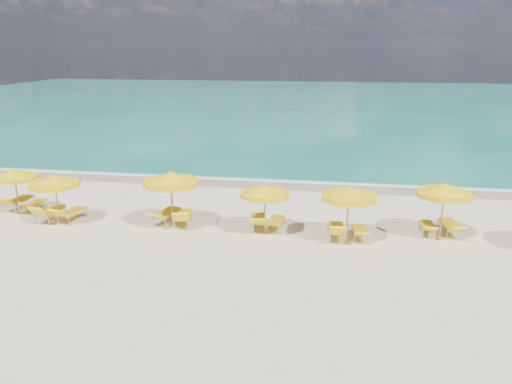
# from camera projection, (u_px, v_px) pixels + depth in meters

# --- Properties ---
(ground_plane) EXTENTS (120.00, 120.00, 0.00)m
(ground_plane) POSITION_uv_depth(u_px,v_px,m) (250.00, 230.00, 20.32)
(ground_plane) COLOR beige
(ocean) EXTENTS (120.00, 80.00, 0.30)m
(ocean) POSITION_uv_depth(u_px,v_px,m) (313.00, 103.00, 65.77)
(ocean) COLOR #136E5E
(ocean) RESTS_ON ground
(wet_sand_band) EXTENTS (120.00, 2.60, 0.01)m
(wet_sand_band) POSITION_uv_depth(u_px,v_px,m) (273.00, 183.00, 27.33)
(wet_sand_band) COLOR tan
(wet_sand_band) RESTS_ON ground
(foam_line) EXTENTS (120.00, 1.20, 0.03)m
(foam_line) POSITION_uv_depth(u_px,v_px,m) (275.00, 179.00, 28.09)
(foam_line) COLOR white
(foam_line) RESTS_ON ground
(whitecap_near) EXTENTS (14.00, 0.36, 0.05)m
(whitecap_near) POSITION_uv_depth(u_px,v_px,m) (211.00, 146.00, 37.35)
(whitecap_near) COLOR white
(whitecap_near) RESTS_ON ground
(whitecap_far) EXTENTS (18.00, 0.30, 0.05)m
(whitecap_far) POSITION_uv_depth(u_px,v_px,m) (393.00, 136.00, 41.80)
(whitecap_far) COLOR white
(whitecap_far) RESTS_ON ground
(umbrella_0) EXTENTS (2.52, 2.52, 2.09)m
(umbrella_0) POSITION_uv_depth(u_px,v_px,m) (14.00, 175.00, 21.96)
(umbrella_0) COLOR tan
(umbrella_0) RESTS_ON ground
(umbrella_1) EXTENTS (2.22, 2.22, 2.14)m
(umbrella_1) POSITION_uv_depth(u_px,v_px,m) (54.00, 181.00, 20.70)
(umbrella_1) COLOR tan
(umbrella_1) RESTS_ON ground
(umbrella_2) EXTENTS (3.12, 3.12, 2.40)m
(umbrella_2) POSITION_uv_depth(u_px,v_px,m) (171.00, 179.00, 20.21)
(umbrella_2) COLOR tan
(umbrella_2) RESTS_ON ground
(umbrella_3) EXTENTS (2.68, 2.68, 2.07)m
(umbrella_3) POSITION_uv_depth(u_px,v_px,m) (265.00, 191.00, 19.51)
(umbrella_3) COLOR tan
(umbrella_3) RESTS_ON ground
(umbrella_4) EXTENTS (2.89, 2.89, 2.24)m
(umbrella_4) POSITION_uv_depth(u_px,v_px,m) (349.00, 193.00, 18.72)
(umbrella_4) COLOR tan
(umbrella_4) RESTS_ON ground
(umbrella_5) EXTENTS (2.83, 2.83, 2.23)m
(umbrella_5) POSITION_uv_depth(u_px,v_px,m) (444.00, 190.00, 19.13)
(umbrella_5) COLOR tan
(umbrella_5) RESTS_ON ground
(lounger_0_left) EXTENTS (0.81, 2.02, 0.89)m
(lounger_0_left) POSITION_uv_depth(u_px,v_px,m) (19.00, 203.00, 23.00)
(lounger_0_left) COLOR #A5A8AD
(lounger_0_left) RESTS_ON ground
(lounger_0_right) EXTENTS (0.71, 1.68, 0.68)m
(lounger_0_right) POSITION_uv_depth(u_px,v_px,m) (36.00, 206.00, 22.77)
(lounger_0_right) COLOR #A5A8AD
(lounger_0_right) RESTS_ON ground
(lounger_1_left) EXTENTS (0.68, 1.86, 0.92)m
(lounger_1_left) POSITION_uv_depth(u_px,v_px,m) (51.00, 215.00, 21.48)
(lounger_1_left) COLOR #A5A8AD
(lounger_1_left) RESTS_ON ground
(lounger_1_right) EXTENTS (0.90, 1.87, 0.83)m
(lounger_1_right) POSITION_uv_depth(u_px,v_px,m) (72.00, 215.00, 21.42)
(lounger_1_right) COLOR #A5A8AD
(lounger_1_right) RESTS_ON ground
(lounger_2_left) EXTENTS (0.96, 2.06, 0.74)m
(lounger_2_left) POSITION_uv_depth(u_px,v_px,m) (166.00, 217.00, 21.26)
(lounger_2_left) COLOR #A5A8AD
(lounger_2_left) RESTS_ON ground
(lounger_2_right) EXTENTS (1.02, 2.02, 0.93)m
(lounger_2_right) POSITION_uv_depth(u_px,v_px,m) (183.00, 219.00, 20.88)
(lounger_2_right) COLOR #A5A8AD
(lounger_2_right) RESTS_ON ground
(lounger_3_left) EXTENTS (0.91, 1.96, 0.83)m
(lounger_3_left) POSITION_uv_depth(u_px,v_px,m) (258.00, 223.00, 20.52)
(lounger_3_left) COLOR #A5A8AD
(lounger_3_left) RESTS_ON ground
(lounger_3_right) EXTENTS (0.67, 1.71, 0.77)m
(lounger_3_right) POSITION_uv_depth(u_px,v_px,m) (276.00, 224.00, 20.40)
(lounger_3_right) COLOR #A5A8AD
(lounger_3_right) RESTS_ON ground
(lounger_4_left) EXTENTS (0.75, 1.89, 0.89)m
(lounger_4_left) POSITION_uv_depth(u_px,v_px,m) (336.00, 233.00, 19.42)
(lounger_4_left) COLOR #A5A8AD
(lounger_4_left) RESTS_ON ground
(lounger_4_right) EXTENTS (0.67, 1.69, 0.63)m
(lounger_4_right) POSITION_uv_depth(u_px,v_px,m) (359.00, 234.00, 19.44)
(lounger_4_right) COLOR #A5A8AD
(lounger_4_right) RESTS_ON ground
(lounger_5_left) EXTENTS (0.56, 1.64, 0.64)m
(lounger_5_left) POSITION_uv_depth(u_px,v_px,m) (427.00, 229.00, 19.93)
(lounger_5_left) COLOR #A5A8AD
(lounger_5_left) RESTS_ON ground
(lounger_5_right) EXTENTS (0.78, 1.92, 0.70)m
(lounger_5_right) POSITION_uv_depth(u_px,v_px,m) (450.00, 228.00, 19.94)
(lounger_5_right) COLOR #A5A8AD
(lounger_5_right) RESTS_ON ground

